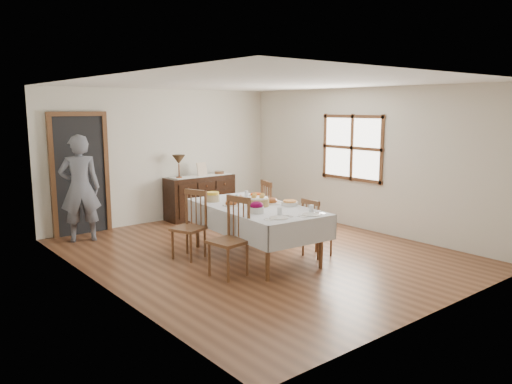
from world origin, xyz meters
TOP-DOWN VIEW (x-y plane):
  - ground at (0.00, 0.00)m, footprint 6.00×6.00m
  - room_shell at (-0.15, 0.42)m, footprint 5.02×6.02m
  - dining_table at (-0.21, -0.13)m, footprint 1.35×2.38m
  - chair_left_near at (-0.97, -0.56)m, footprint 0.50×0.50m
  - chair_left_far at (-0.96, 0.48)m, footprint 0.54×0.54m
  - chair_right_near at (0.53, -0.68)m, footprint 0.39×0.39m
  - chair_right_far at (0.56, 0.31)m, footprint 0.56×0.56m
  - sideboard at (0.65, 2.72)m, footprint 1.45×0.53m
  - person at (-1.89, 2.46)m, footprint 0.69×0.54m
  - bread_basket at (-0.16, -0.15)m, footprint 0.33×0.33m
  - egg_basket at (-0.19, 0.33)m, footprint 0.25×0.25m
  - ham_platter_a at (-0.45, 0.14)m, footprint 0.27×0.27m
  - ham_platter_b at (0.13, -0.13)m, footprint 0.32×0.32m
  - beet_bowl at (-0.50, -0.52)m, footprint 0.21×0.21m
  - carrot_bowl at (0.18, 0.32)m, footprint 0.24×0.24m
  - pineapple_bowl at (-0.48, 0.58)m, footprint 0.21×0.21m
  - casserole_dish at (0.23, -0.43)m, footprint 0.25×0.25m
  - butter_dish at (-0.30, -0.28)m, footprint 0.15×0.10m
  - setting_left at (-0.44, -0.92)m, footprint 0.43×0.31m
  - setting_right at (0.05, -1.05)m, footprint 0.43×0.31m
  - glass_far_a at (-0.37, 0.68)m, footprint 0.07×0.07m
  - glass_far_b at (0.18, 0.57)m, footprint 0.06×0.06m
  - runner at (0.69, 2.71)m, footprint 1.30×0.35m
  - table_lamp at (0.17, 2.71)m, footprint 0.26×0.26m
  - picture_frame at (0.68, 2.67)m, footprint 0.22×0.08m
  - deco_bowl at (1.14, 2.72)m, footprint 0.20×0.20m

SIDE VIEW (x-z plane):
  - ground at x=0.00m, z-range 0.00..0.00m
  - sideboard at x=0.65m, z-range 0.00..0.87m
  - chair_right_near at x=0.53m, z-range 0.01..0.89m
  - chair_left_far at x=-0.96m, z-range 0.01..1.02m
  - chair_right_far at x=0.56m, z-range 0.01..1.06m
  - chair_left_near at x=-0.97m, z-range 0.01..1.07m
  - dining_table at x=-0.21m, z-range 0.30..1.09m
  - setting_left at x=-0.44m, z-range 0.76..0.86m
  - setting_right at x=0.05m, z-range 0.76..0.86m
  - ham_platter_b at x=0.13m, z-range 0.76..0.87m
  - ham_platter_a at x=-0.45m, z-range 0.76..0.88m
  - egg_basket at x=-0.19m, z-range 0.77..0.87m
  - butter_dish at x=-0.30m, z-range 0.79..0.86m
  - casserole_dish at x=0.23m, z-range 0.78..0.86m
  - carrot_bowl at x=0.18m, z-range 0.78..0.87m
  - glass_far_a at x=-0.37m, z-range 0.79..0.88m
  - glass_far_b at x=0.18m, z-range 0.79..0.89m
  - pineapple_bowl at x=-0.48m, z-range 0.79..0.94m
  - bread_basket at x=-0.16m, z-range 0.77..0.96m
  - beet_bowl at x=-0.50m, z-range 0.78..0.94m
  - runner at x=0.69m, z-range 0.87..0.88m
  - deco_bowl at x=1.14m, z-range 0.87..0.93m
  - person at x=-1.89m, z-range 0.00..1.93m
  - picture_frame at x=0.68m, z-range 0.87..1.15m
  - table_lamp at x=0.17m, z-range 0.99..1.45m
  - room_shell at x=-0.15m, z-range 0.32..2.97m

